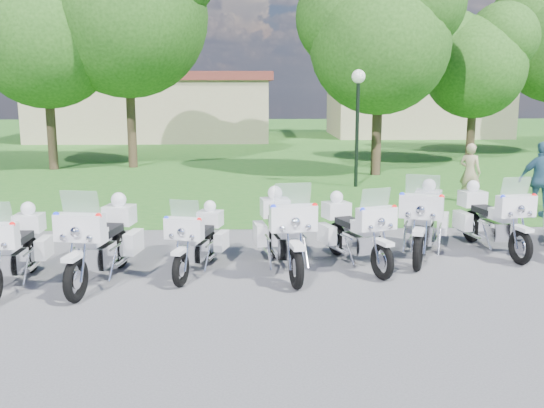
{
  "coord_description": "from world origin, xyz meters",
  "views": [
    {
      "loc": [
        -0.03,
        -10.64,
        3.26
      ],
      "look_at": [
        0.39,
        1.2,
        0.95
      ],
      "focal_mm": 40.0,
      "sensor_mm": 36.0,
      "label": 1
    }
  ],
  "objects_px": {
    "motorcycle_6": "(424,220)",
    "lamp_post": "(358,98)",
    "motorcycle_3": "(198,239)",
    "motorcycle_1": "(15,247)",
    "motorcycle_5": "(354,230)",
    "motorcycle_4": "(283,231)",
    "motorcycle_7": "(491,218)",
    "bystander_c": "(542,180)",
    "bystander_a": "(470,173)",
    "motorcycle_2": "(102,240)"
  },
  "relations": [
    {
      "from": "motorcycle_6",
      "to": "lamp_post",
      "type": "distance_m",
      "value": 8.53
    },
    {
      "from": "motorcycle_3",
      "to": "lamp_post",
      "type": "bearing_deg",
      "value": -100.81
    },
    {
      "from": "motorcycle_1",
      "to": "motorcycle_6",
      "type": "relative_size",
      "value": 0.95
    },
    {
      "from": "motorcycle_5",
      "to": "lamp_post",
      "type": "distance_m",
      "value": 9.22
    },
    {
      "from": "motorcycle_4",
      "to": "motorcycle_7",
      "type": "bearing_deg",
      "value": -173.06
    },
    {
      "from": "lamp_post",
      "to": "bystander_c",
      "type": "relative_size",
      "value": 1.98
    },
    {
      "from": "motorcycle_1",
      "to": "motorcycle_7",
      "type": "distance_m",
      "value": 8.92
    },
    {
      "from": "motorcycle_7",
      "to": "lamp_post",
      "type": "height_order",
      "value": "lamp_post"
    },
    {
      "from": "motorcycle_3",
      "to": "motorcycle_5",
      "type": "distance_m",
      "value": 2.86
    },
    {
      "from": "lamp_post",
      "to": "bystander_a",
      "type": "distance_m",
      "value": 4.39
    },
    {
      "from": "motorcycle_5",
      "to": "motorcycle_1",
      "type": "bearing_deg",
      "value": -10.55
    },
    {
      "from": "motorcycle_2",
      "to": "bystander_c",
      "type": "xyz_separation_m",
      "value": [
        9.77,
        4.7,
        0.25
      ]
    },
    {
      "from": "motorcycle_4",
      "to": "motorcycle_7",
      "type": "height_order",
      "value": "motorcycle_4"
    },
    {
      "from": "bystander_c",
      "to": "motorcycle_7",
      "type": "bearing_deg",
      "value": 56.72
    },
    {
      "from": "motorcycle_5",
      "to": "motorcycle_7",
      "type": "height_order",
      "value": "motorcycle_7"
    },
    {
      "from": "motorcycle_6",
      "to": "motorcycle_2",
      "type": "bearing_deg",
      "value": 33.89
    },
    {
      "from": "motorcycle_1",
      "to": "motorcycle_5",
      "type": "height_order",
      "value": "motorcycle_5"
    },
    {
      "from": "lamp_post",
      "to": "bystander_c",
      "type": "xyz_separation_m",
      "value": [
        3.81,
        -4.9,
        -1.93
      ]
    },
    {
      "from": "motorcycle_2",
      "to": "bystander_a",
      "type": "bearing_deg",
      "value": -131.98
    },
    {
      "from": "motorcycle_3",
      "to": "motorcycle_5",
      "type": "height_order",
      "value": "motorcycle_5"
    },
    {
      "from": "motorcycle_1",
      "to": "motorcycle_3",
      "type": "height_order",
      "value": "motorcycle_1"
    },
    {
      "from": "motorcycle_3",
      "to": "bystander_a",
      "type": "height_order",
      "value": "bystander_a"
    },
    {
      "from": "motorcycle_2",
      "to": "motorcycle_6",
      "type": "height_order",
      "value": "motorcycle_6"
    },
    {
      "from": "lamp_post",
      "to": "bystander_a",
      "type": "xyz_separation_m",
      "value": [
        2.81,
        -2.67,
        -2.05
      ]
    },
    {
      "from": "motorcycle_7",
      "to": "motorcycle_1",
      "type": "bearing_deg",
      "value": 1.62
    },
    {
      "from": "bystander_a",
      "to": "bystander_c",
      "type": "height_order",
      "value": "bystander_c"
    },
    {
      "from": "motorcycle_2",
      "to": "bystander_a",
      "type": "xyz_separation_m",
      "value": [
        8.77,
        6.93,
        0.13
      ]
    },
    {
      "from": "motorcycle_3",
      "to": "motorcycle_4",
      "type": "relative_size",
      "value": 0.82
    },
    {
      "from": "motorcycle_3",
      "to": "bystander_c",
      "type": "bearing_deg",
      "value": -137.87
    },
    {
      "from": "motorcycle_6",
      "to": "motorcycle_7",
      "type": "distance_m",
      "value": 1.48
    },
    {
      "from": "motorcycle_5",
      "to": "bystander_a",
      "type": "xyz_separation_m",
      "value": [
        4.36,
        6.14,
        0.19
      ]
    },
    {
      "from": "motorcycle_4",
      "to": "lamp_post",
      "type": "bearing_deg",
      "value": -116.0
    },
    {
      "from": "motorcycle_3",
      "to": "lamp_post",
      "type": "height_order",
      "value": "lamp_post"
    },
    {
      "from": "motorcycle_1",
      "to": "motorcycle_4",
      "type": "relative_size",
      "value": 0.91
    },
    {
      "from": "motorcycle_6",
      "to": "bystander_c",
      "type": "distance_m",
      "value": 5.15
    },
    {
      "from": "motorcycle_4",
      "to": "motorcycle_5",
      "type": "xyz_separation_m",
      "value": [
        1.33,
        0.28,
        -0.07
      ]
    },
    {
      "from": "motorcycle_1",
      "to": "lamp_post",
      "type": "bearing_deg",
      "value": -126.93
    },
    {
      "from": "motorcycle_2",
      "to": "motorcycle_7",
      "type": "relative_size",
      "value": 1.05
    },
    {
      "from": "motorcycle_1",
      "to": "motorcycle_5",
      "type": "distance_m",
      "value": 5.9
    },
    {
      "from": "motorcycle_6",
      "to": "motorcycle_1",
      "type": "bearing_deg",
      "value": 32.76
    },
    {
      "from": "motorcycle_1",
      "to": "motorcycle_7",
      "type": "height_order",
      "value": "motorcycle_7"
    },
    {
      "from": "lamp_post",
      "to": "motorcycle_6",
      "type": "bearing_deg",
      "value": -90.64
    },
    {
      "from": "motorcycle_5",
      "to": "motorcycle_7",
      "type": "distance_m",
      "value": 3.04
    },
    {
      "from": "motorcycle_4",
      "to": "motorcycle_6",
      "type": "distance_m",
      "value": 2.91
    },
    {
      "from": "motorcycle_4",
      "to": "bystander_c",
      "type": "xyz_separation_m",
      "value": [
        6.69,
        4.19,
        0.24
      ]
    },
    {
      "from": "lamp_post",
      "to": "motorcycle_4",
      "type": "bearing_deg",
      "value": -107.58
    },
    {
      "from": "motorcycle_1",
      "to": "motorcycle_4",
      "type": "bearing_deg",
      "value": -171.3
    },
    {
      "from": "motorcycle_2",
      "to": "lamp_post",
      "type": "bearing_deg",
      "value": -112.14
    },
    {
      "from": "motorcycle_3",
      "to": "motorcycle_6",
      "type": "distance_m",
      "value": 4.39
    },
    {
      "from": "motorcycle_1",
      "to": "lamp_post",
      "type": "relative_size",
      "value": 0.61
    }
  ]
}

